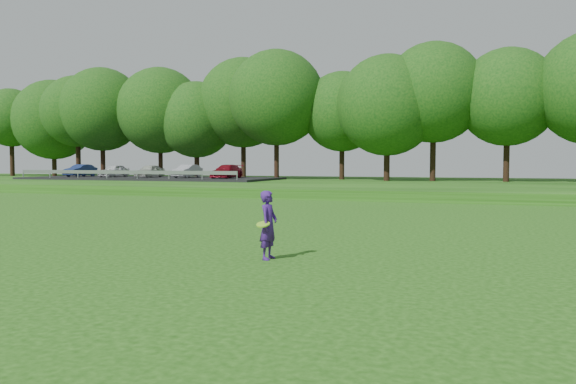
% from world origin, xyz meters
% --- Properties ---
extents(ground, '(140.00, 140.00, 0.00)m').
position_xyz_m(ground, '(0.00, 0.00, 0.00)').
color(ground, '#18470D').
rests_on(ground, ground).
extents(berm, '(130.00, 30.00, 0.60)m').
position_xyz_m(berm, '(0.00, 34.00, 0.30)').
color(berm, '#18470D').
rests_on(berm, ground).
extents(walking_path, '(130.00, 1.60, 0.04)m').
position_xyz_m(walking_path, '(0.00, 20.00, 0.02)').
color(walking_path, gray).
rests_on(walking_path, ground).
extents(treeline, '(104.00, 7.00, 15.00)m').
position_xyz_m(treeline, '(0.00, 38.00, 8.10)').
color(treeline, '#0E3E10').
rests_on(treeline, berm).
extents(parking_lot, '(24.00, 9.00, 1.38)m').
position_xyz_m(parking_lot, '(-23.72, 32.80, 1.01)').
color(parking_lot, black).
rests_on(parking_lot, berm).
extents(woman, '(0.38, 0.69, 1.55)m').
position_xyz_m(woman, '(1.50, -0.22, 0.77)').
color(woman, '#401B7A').
rests_on(woman, ground).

